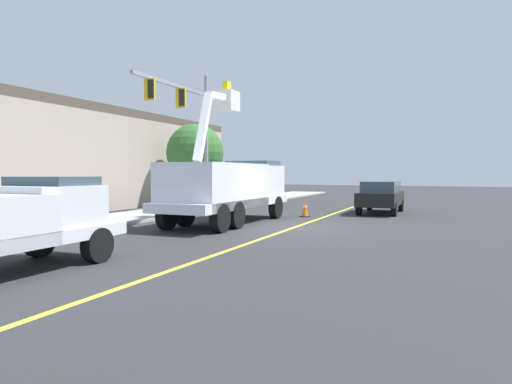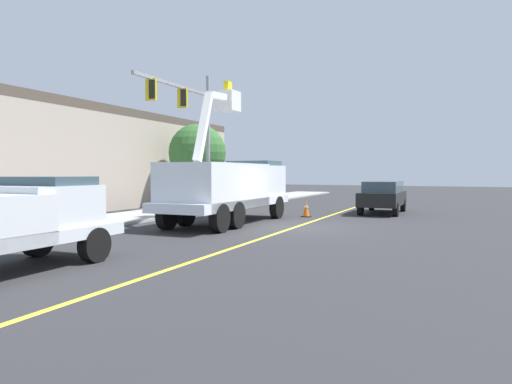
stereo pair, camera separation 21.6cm
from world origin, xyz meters
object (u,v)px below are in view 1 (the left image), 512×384
utility_bucket_truck (229,186)px  traffic_signal_mast (188,117)px  traffic_cone_mid_front (305,209)px  passing_minivan (381,195)px

utility_bucket_truck → traffic_signal_mast: (3.55, 4.30, 3.48)m
traffic_cone_mid_front → traffic_signal_mast: bearing=94.1°
passing_minivan → traffic_cone_mid_front: passing_minivan is taller
passing_minivan → traffic_cone_mid_front: bearing=141.0°
utility_bucket_truck → traffic_cone_mid_front: bearing=-27.3°
traffic_signal_mast → traffic_cone_mid_front: bearing=-85.9°
passing_minivan → traffic_cone_mid_front: 4.77m
traffic_cone_mid_front → utility_bucket_truck: bearing=152.7°
passing_minivan → traffic_signal_mast: bearing=113.9°
utility_bucket_truck → passing_minivan: utility_bucket_truck is taller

